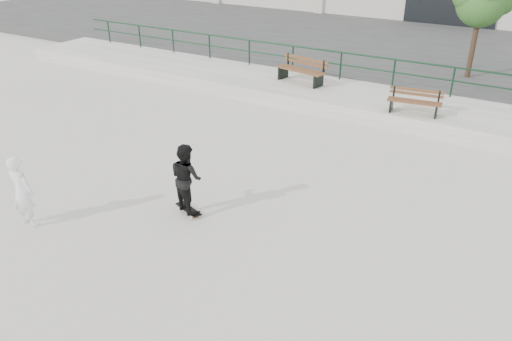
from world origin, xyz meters
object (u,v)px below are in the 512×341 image
Objects in this scene: bench_left at (302,70)px; standing_skater at (186,178)px; seated_skater at (22,191)px; skateboard at (188,209)px; bench_right at (415,102)px.

standing_skater is at bearing -68.02° from bench_left.
standing_skater reaches higher than bench_left.
bench_left is 10.94m from seated_skater.
standing_skater reaches higher than skateboard.
bench_right is at bearing -2.77° from bench_left.
bench_left is at bearing -60.92° from standing_skater.
bench_left is 1.31× the size of standing_skater.
bench_right is 1.06× the size of standing_skater.
seated_skater is at bearing 58.27° from standing_skater.
bench_right is 11.17m from seated_skater.
skateboard is at bearing -145.14° from seated_skater.
bench_left reaches higher than bench_right.
skateboard is 0.52× the size of standing_skater.
bench_left is 4.57m from bench_right.
bench_right reaches higher than skateboard.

